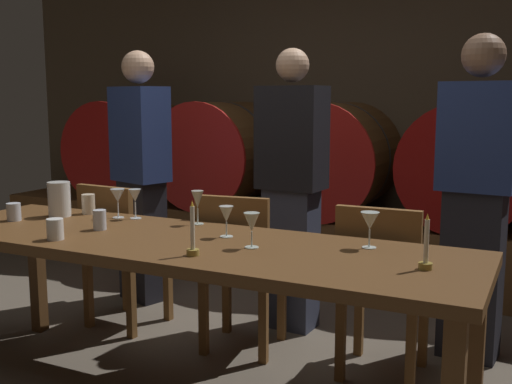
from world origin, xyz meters
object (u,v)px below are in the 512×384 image
(guest_center, at_px, (291,189))
(wine_glass_far_left, at_px, (118,196))
(wine_barrel_center, at_px, (335,158))
(wine_barrel_right, at_px, (470,164))
(chair_left, at_px, (119,249))
(chair_right, at_px, (381,284))
(wine_glass_far_right, at_px, (370,222))
(pitcher, at_px, (59,199))
(wine_barrel_left, at_px, (223,153))
(wine_glass_center_left, at_px, (197,201))
(wine_glass_center_right, at_px, (226,215))
(cup_center_right, at_px, (55,229))
(wine_barrel_far_left, at_px, (133,149))
(candle_right, at_px, (426,254))
(wine_glass_right, at_px, (252,223))
(cup_far_right, at_px, (100,220))
(guest_left, at_px, (141,174))
(wine_glass_left, at_px, (135,197))
(guest_right, at_px, (476,195))
(dining_table, at_px, (182,255))
(cup_far_left, at_px, (14,212))
(chair_center, at_px, (239,265))
(candle_left, at_px, (193,240))
(cup_center_left, at_px, (88,204))

(guest_center, distance_m, wine_glass_far_left, 1.02)
(wine_barrel_center, height_order, wine_glass_far_left, wine_barrel_center)
(wine_barrel_right, height_order, chair_left, wine_barrel_right)
(chair_right, bearing_deg, wine_barrel_right, -97.51)
(chair_left, bearing_deg, chair_right, -175.85)
(wine_glass_far_right, bearing_deg, pitcher, -178.73)
(wine_barrel_left, bearing_deg, wine_glass_center_left, -64.38)
(wine_glass_center_right, height_order, cup_center_right, wine_glass_center_right)
(wine_barrel_far_left, xyz_separation_m, wine_glass_far_left, (1.41, -1.99, -0.05))
(chair_left, height_order, guest_center, guest_center)
(candle_right, xyz_separation_m, wine_glass_center_right, (-0.92, 0.15, 0.04))
(candle_right, height_order, wine_glass_center_left, candle_right)
(candle_right, relative_size, cup_center_right, 2.23)
(wine_glass_right, distance_m, cup_far_right, 0.82)
(wine_barrel_center, xyz_separation_m, guest_left, (-0.98, -1.18, -0.05))
(wine_glass_left, bearing_deg, wine_glass_right, -19.85)
(guest_right, bearing_deg, chair_right, 59.29)
(wine_barrel_far_left, relative_size, guest_right, 0.54)
(candle_right, xyz_separation_m, pitcher, (-1.96, 0.19, 0.03))
(wine_barrel_far_left, relative_size, cup_center_right, 9.72)
(wine_barrel_left, distance_m, chair_left, 1.75)
(wine_barrel_right, distance_m, wine_glass_center_right, 2.28)
(guest_center, bearing_deg, wine_barrel_center, -79.78)
(dining_table, distance_m, wine_glass_far_right, 0.85)
(wine_barrel_far_left, height_order, wine_barrel_center, same)
(wine_barrel_left, bearing_deg, candle_right, -47.13)
(pitcher, height_order, cup_far_left, pitcher)
(wine_glass_right, bearing_deg, candle_right, -1.21)
(wine_barrel_left, relative_size, cup_center_right, 9.72)
(chair_left, distance_m, wine_glass_center_left, 0.86)
(cup_far_right, bearing_deg, guest_right, 33.90)
(wine_glass_right, distance_m, cup_far_left, 1.36)
(chair_center, bearing_deg, wine_barrel_left, -65.78)
(wine_barrel_left, height_order, wine_glass_left, wine_barrel_left)
(chair_right, height_order, cup_far_left, chair_right)
(candle_left, bearing_deg, wine_barrel_left, 116.49)
(guest_right, xyz_separation_m, wine_glass_left, (-1.60, -0.77, -0.01))
(dining_table, xyz_separation_m, wine_glass_left, (-0.48, 0.30, 0.19))
(guest_right, relative_size, pitcher, 9.20)
(wine_barrel_center, bearing_deg, wine_barrel_right, 0.00)
(chair_right, relative_size, wine_glass_right, 5.84)
(cup_center_left, bearing_deg, wine_glass_far_left, -5.99)
(wine_barrel_left, height_order, wine_barrel_center, same)
(wine_barrel_left, height_order, guest_center, guest_center)
(guest_center, relative_size, wine_glass_center_right, 11.63)
(wine_glass_far_left, bearing_deg, chair_right, 12.92)
(cup_far_right, bearing_deg, wine_glass_right, -0.13)
(guest_center, relative_size, wine_glass_left, 10.62)
(guest_center, bearing_deg, cup_far_right, 65.57)
(guest_left, bearing_deg, candle_left, 150.91)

